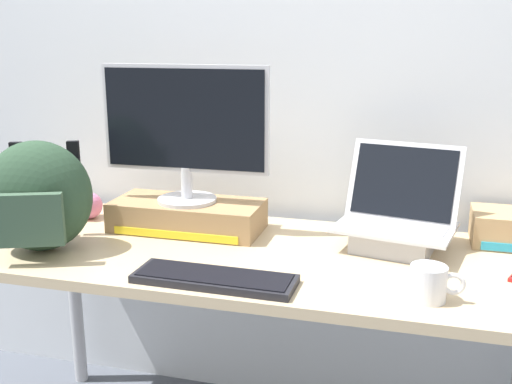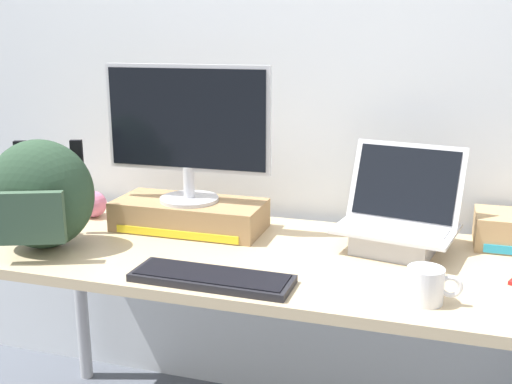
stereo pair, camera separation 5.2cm
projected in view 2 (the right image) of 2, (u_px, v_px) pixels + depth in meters
name	position (u px, v px, depth m)	size (l,w,h in m)	color
back_wall	(294.00, 49.00, 2.04)	(7.00, 0.10, 2.60)	silver
desk	(256.00, 275.00, 1.80)	(1.74, 0.69, 0.73)	tan
toner_box_yellow	(190.00, 215.00, 1.97)	(0.48, 0.22, 0.10)	#9E7A51
desktop_monitor	(187.00, 129.00, 1.90)	(0.54, 0.19, 0.44)	silver
open_laptop	(397.00, 229.00, 1.77)	(0.37, 0.31, 0.30)	#ADADB2
external_keyboard	(212.00, 278.00, 1.55)	(0.42, 0.14, 0.02)	black
messenger_backpack	(41.00, 195.00, 1.77)	(0.37, 0.33, 0.33)	#28422D
coffee_mug	(426.00, 285.00, 1.43)	(0.13, 0.09, 0.09)	silver
plush_toy	(93.00, 204.00, 2.10)	(0.09, 0.09, 0.09)	#CC7099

